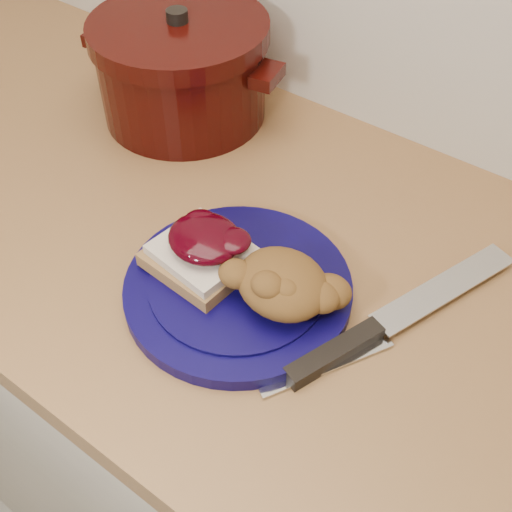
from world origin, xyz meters
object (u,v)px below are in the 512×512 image
Objects in this scene: plate at (238,288)px; chef_knife at (366,334)px; pepper_grinder at (178,48)px; butter_knife at (328,367)px; dutch_oven at (182,69)px.

chef_knife is (0.15, 0.03, 0.00)m from plate.
butter_knife is at bearing -33.58° from pepper_grinder.
plate reaches higher than butter_knife.
chef_knife is at bearing 11.32° from plate.
dutch_oven reaches higher than chef_knife.
pepper_grinder is at bearing 85.06° from butter_knife.
butter_knife is 0.50× the size of dutch_oven.
butter_knife is 1.23× the size of pepper_grinder.
butter_knife is 0.57m from pepper_grinder.
dutch_oven is 2.46× the size of pepper_grinder.
chef_knife reaches higher than butter_knife.
dutch_oven is (-0.43, 0.20, 0.06)m from chef_knife.
butter_knife is at bearing -10.59° from plate.
plate and chef_knife have the same top height.
dutch_oven is at bearing 140.16° from plate.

